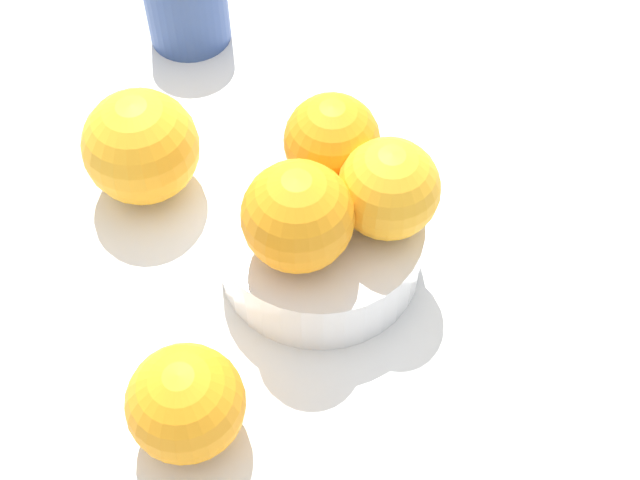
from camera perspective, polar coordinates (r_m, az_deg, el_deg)
ground_plane at (r=57.40cm, az=0.00°, el=-2.13°), size 110.00×110.00×2.00cm
fruit_bowl at (r=54.89cm, az=0.00°, el=-0.34°), size 13.26×13.26×4.35cm
orange_in_bowl_0 at (r=49.28cm, az=-1.82°, el=1.76°), size 6.72×6.72×6.72cm
orange_in_bowl_1 at (r=50.90cm, az=4.64°, el=3.44°), size 6.27×6.27×6.27cm
orange_in_bowl_2 at (r=53.40cm, az=0.81°, el=6.66°), size 6.12×6.12×6.12cm
orange_loose_0 at (r=58.98cm, az=-11.95°, el=6.14°), size 7.97×7.97×7.97cm
orange_loose_1 at (r=48.42cm, az=-9.24°, el=-10.65°), size 6.72×6.72×6.72cm
ceramic_cup at (r=70.82cm, az=-8.97°, el=15.43°), size 6.61×6.61×6.54cm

